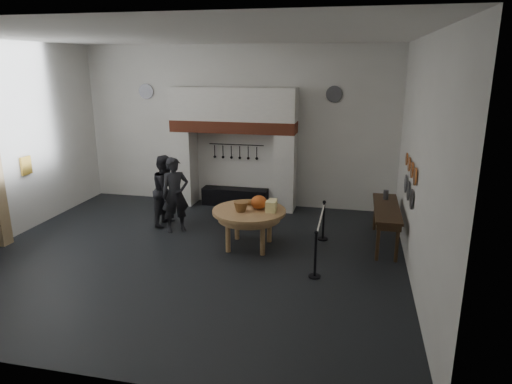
% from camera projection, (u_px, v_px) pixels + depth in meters
% --- Properties ---
extents(floor, '(9.00, 8.00, 0.02)m').
position_uv_depth(floor, '(190.00, 256.00, 9.81)').
color(floor, black).
rests_on(floor, ground).
extents(ceiling, '(9.00, 8.00, 0.02)m').
position_uv_depth(ceiling, '(181.00, 35.00, 8.58)').
color(ceiling, silver).
rests_on(ceiling, wall_back).
extents(wall_back, '(9.00, 0.02, 4.50)m').
position_uv_depth(wall_back, '(237.00, 127.00, 12.95)').
color(wall_back, silver).
rests_on(wall_back, floor).
extents(wall_front, '(9.00, 0.02, 4.50)m').
position_uv_depth(wall_front, '(65.00, 215.00, 5.44)').
color(wall_front, silver).
rests_on(wall_front, floor).
extents(wall_right, '(0.02, 8.00, 4.50)m').
position_uv_depth(wall_right, '(420.00, 163.00, 8.26)').
color(wall_right, silver).
rests_on(wall_right, floor).
extents(chimney_pier_left, '(0.55, 0.70, 2.15)m').
position_uv_depth(chimney_pier_left, '(185.00, 167.00, 13.25)').
color(chimney_pier_left, silver).
rests_on(chimney_pier_left, floor).
extents(chimney_pier_right, '(0.55, 0.70, 2.15)m').
position_uv_depth(chimney_pier_right, '(285.00, 172.00, 12.64)').
color(chimney_pier_right, silver).
rests_on(chimney_pier_right, floor).
extents(hearth_brick_band, '(3.50, 0.72, 0.32)m').
position_uv_depth(hearth_brick_band, '(234.00, 126.00, 12.61)').
color(hearth_brick_band, '#9E442B').
rests_on(hearth_brick_band, chimney_pier_left).
extents(chimney_hood, '(3.50, 0.70, 0.90)m').
position_uv_depth(chimney_hood, '(233.00, 104.00, 12.44)').
color(chimney_hood, silver).
rests_on(chimney_hood, hearth_brick_band).
extents(iron_range, '(1.90, 0.45, 0.50)m').
position_uv_depth(iron_range, '(235.00, 197.00, 13.24)').
color(iron_range, black).
rests_on(iron_range, floor).
extents(utensil_rail, '(1.60, 0.02, 0.02)m').
position_uv_depth(utensil_rail, '(236.00, 145.00, 13.02)').
color(utensil_rail, black).
rests_on(utensil_rail, wall_back).
extents(wall_plaque, '(0.05, 0.34, 0.44)m').
position_uv_depth(wall_plaque, '(26.00, 166.00, 11.05)').
color(wall_plaque, gold).
rests_on(wall_plaque, wall_left).
extents(work_table, '(1.78, 1.78, 0.07)m').
position_uv_depth(work_table, '(249.00, 211.00, 10.08)').
color(work_table, tan).
rests_on(work_table, floor).
extents(pumpkin, '(0.36, 0.36, 0.31)m').
position_uv_depth(pumpkin, '(259.00, 202.00, 10.08)').
color(pumpkin, orange).
rests_on(pumpkin, work_table).
extents(cheese_block_big, '(0.22, 0.22, 0.24)m').
position_uv_depth(cheese_block_big, '(271.00, 207.00, 9.89)').
color(cheese_block_big, '#FEEF97').
rests_on(cheese_block_big, work_table).
extents(cheese_block_small, '(0.18, 0.18, 0.20)m').
position_uv_depth(cheese_block_small, '(273.00, 204.00, 10.18)').
color(cheese_block_small, '#F3DC91').
rests_on(cheese_block_small, work_table).
extents(wicker_basket, '(0.35, 0.35, 0.22)m').
position_uv_depth(wicker_basket, '(241.00, 207.00, 9.93)').
color(wicker_basket, brown).
rests_on(wicker_basket, work_table).
extents(bread_loaf, '(0.31, 0.18, 0.13)m').
position_uv_depth(bread_loaf, '(248.00, 202.00, 10.40)').
color(bread_loaf, '#9F6538').
rests_on(bread_loaf, work_table).
extents(visitor_near, '(0.80, 0.75, 1.84)m').
position_uv_depth(visitor_near, '(175.00, 195.00, 11.04)').
color(visitor_near, black).
rests_on(visitor_near, floor).
extents(visitor_far, '(0.76, 0.94, 1.80)m').
position_uv_depth(visitor_far, '(167.00, 190.00, 11.50)').
color(visitor_far, black).
rests_on(visitor_far, floor).
extents(side_table, '(0.55, 2.20, 0.06)m').
position_uv_depth(side_table, '(387.00, 208.00, 10.20)').
color(side_table, '#332312').
rests_on(side_table, floor).
extents(pewter_jug, '(0.12, 0.12, 0.22)m').
position_uv_depth(pewter_jug, '(386.00, 195.00, 10.72)').
color(pewter_jug, '#4B4B50').
rests_on(pewter_jug, side_table).
extents(copper_pan_a, '(0.03, 0.34, 0.34)m').
position_uv_depth(copper_pan_a, '(415.00, 176.00, 8.54)').
color(copper_pan_a, '#C6662D').
rests_on(copper_pan_a, wall_right).
extents(copper_pan_b, '(0.03, 0.32, 0.32)m').
position_uv_depth(copper_pan_b, '(412.00, 170.00, 9.06)').
color(copper_pan_b, '#C6662D').
rests_on(copper_pan_b, wall_right).
extents(copper_pan_c, '(0.03, 0.30, 0.30)m').
position_uv_depth(copper_pan_c, '(409.00, 164.00, 9.57)').
color(copper_pan_c, '#C6662D').
rests_on(copper_pan_c, wall_right).
extents(copper_pan_d, '(0.03, 0.28, 0.28)m').
position_uv_depth(copper_pan_d, '(407.00, 159.00, 10.09)').
color(copper_pan_d, '#C6662D').
rests_on(copper_pan_d, wall_right).
extents(pewter_plate_left, '(0.03, 0.40, 0.40)m').
position_uv_depth(pewter_plate_left, '(411.00, 199.00, 8.86)').
color(pewter_plate_left, '#4C4C51').
rests_on(pewter_plate_left, wall_right).
extents(pewter_plate_mid, '(0.03, 0.40, 0.40)m').
position_uv_depth(pewter_plate_mid, '(408.00, 191.00, 9.43)').
color(pewter_plate_mid, '#4C4C51').
rests_on(pewter_plate_mid, wall_right).
extents(pewter_plate_right, '(0.03, 0.40, 0.40)m').
position_uv_depth(pewter_plate_right, '(406.00, 184.00, 9.99)').
color(pewter_plate_right, '#4C4C51').
rests_on(pewter_plate_right, wall_right).
extents(pewter_plate_back_left, '(0.44, 0.03, 0.44)m').
position_uv_depth(pewter_plate_back_left, '(146.00, 91.00, 13.22)').
color(pewter_plate_back_left, '#4C4C51').
rests_on(pewter_plate_back_left, wall_back).
extents(pewter_plate_back_right, '(0.44, 0.03, 0.44)m').
position_uv_depth(pewter_plate_back_right, '(334.00, 94.00, 12.10)').
color(pewter_plate_back_right, '#4C4C51').
rests_on(pewter_plate_back_right, wall_back).
extents(barrier_post_near, '(0.05, 0.05, 0.90)m').
position_uv_depth(barrier_post_near, '(315.00, 256.00, 8.72)').
color(barrier_post_near, black).
rests_on(barrier_post_near, floor).
extents(barrier_post_far, '(0.05, 0.05, 0.90)m').
position_uv_depth(barrier_post_far, '(323.00, 221.00, 10.59)').
color(barrier_post_far, black).
rests_on(barrier_post_far, floor).
extents(barrier_rope, '(0.04, 2.00, 0.04)m').
position_uv_depth(barrier_rope, '(321.00, 219.00, 9.55)').
color(barrier_rope, white).
rests_on(barrier_rope, barrier_post_near).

